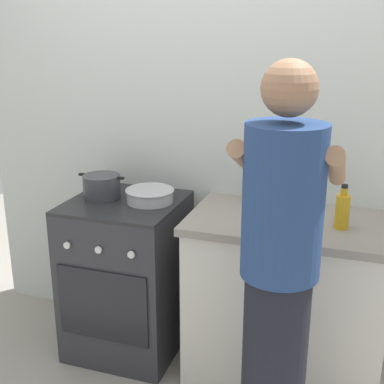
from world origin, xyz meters
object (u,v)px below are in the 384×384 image
(utensil_crock, at_px, (254,186))
(oil_bottle, at_px, (342,211))
(pot, at_px, (102,187))
(person, at_px, (279,283))
(stove_range, at_px, (127,275))
(mixing_bowl, at_px, (150,195))
(spice_bottle, at_px, (287,215))

(utensil_crock, xyz_separation_m, oil_bottle, (0.47, -0.22, -0.01))
(pot, height_order, utensil_crock, utensil_crock)
(person, bearing_deg, stove_range, 147.52)
(mixing_bowl, height_order, oil_bottle, oil_bottle)
(spice_bottle, bearing_deg, person, -84.23)
(spice_bottle, bearing_deg, mixing_bowl, 172.55)
(stove_range, relative_size, spice_bottle, 9.93)
(mixing_bowl, bearing_deg, person, -38.13)
(mixing_bowl, xyz_separation_m, spice_bottle, (0.75, -0.10, 0.00))
(utensil_crock, bearing_deg, oil_bottle, -24.98)
(mixing_bowl, distance_m, utensil_crock, 0.56)
(mixing_bowl, bearing_deg, spice_bottle, -7.45)
(mixing_bowl, distance_m, person, 1.03)
(pot, bearing_deg, utensil_crock, 11.35)
(stove_range, height_order, utensil_crock, utensil_crock)
(mixing_bowl, distance_m, spice_bottle, 0.76)
(mixing_bowl, bearing_deg, oil_bottle, -4.03)
(stove_range, xyz_separation_m, person, (0.94, -0.60, 0.41))
(spice_bottle, xyz_separation_m, person, (0.05, -0.53, -0.08))
(spice_bottle, relative_size, person, 0.05)
(pot, height_order, mixing_bowl, pot)
(pot, relative_size, spice_bottle, 3.00)
(mixing_bowl, xyz_separation_m, utensil_crock, (0.54, 0.15, 0.06))
(stove_range, xyz_separation_m, spice_bottle, (0.89, -0.07, 0.49))
(stove_range, relative_size, person, 0.53)
(stove_range, height_order, pot, pot)
(spice_bottle, bearing_deg, pot, 175.52)
(utensil_crock, height_order, spice_bottle, utensil_crock)
(utensil_crock, bearing_deg, spice_bottle, -48.84)
(pot, height_order, oil_bottle, oil_bottle)
(oil_bottle, bearing_deg, person, -109.50)
(stove_range, height_order, mixing_bowl, mixing_bowl)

